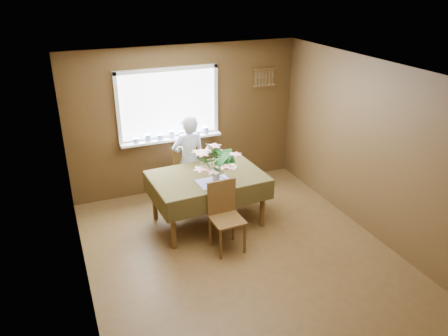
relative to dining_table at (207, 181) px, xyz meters
name	(u,v)px	position (x,y,z in m)	size (l,w,h in m)	color
floor	(239,252)	(0.12, -0.91, -0.70)	(4.50, 4.50, 0.00)	#51381B
ceiling	(242,71)	(0.12, -0.91, 1.80)	(4.50, 4.50, 0.00)	white
wall_back	(186,120)	(0.12, 1.34, 0.55)	(4.00, 4.00, 0.00)	brown
wall_front	(352,273)	(0.12, -3.16, 0.55)	(4.00, 4.00, 0.00)	brown
wall_left	(76,198)	(-1.88, -0.91, 0.55)	(4.50, 4.50, 0.00)	brown
wall_right	(368,148)	(2.12, -0.91, 0.55)	(4.50, 4.50, 0.00)	brown
window_assembly	(170,117)	(-0.18, 1.28, 0.64)	(1.72, 0.20, 1.22)	white
spoon_rack	(264,78)	(1.57, 1.30, 1.15)	(0.44, 0.05, 0.33)	brown
dining_table	(207,181)	(0.00, 0.00, 0.00)	(1.70, 1.20, 0.81)	brown
chair_far	(185,169)	(-0.06, 0.92, -0.17)	(0.47, 0.47, 0.98)	brown
chair_near	(225,213)	(-0.01, -0.69, -0.17)	(0.43, 0.43, 0.98)	brown
seated_woman	(189,160)	(-0.04, 0.76, 0.05)	(0.55, 0.36, 1.51)	white
flower_bouquet	(216,162)	(0.03, -0.27, 0.42)	(0.57, 0.57, 0.49)	white
side_plate	(230,167)	(0.42, 0.14, 0.10)	(0.21, 0.21, 0.01)	white
table_knife	(223,178)	(0.18, -0.20, 0.11)	(0.02, 0.20, 0.00)	silver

